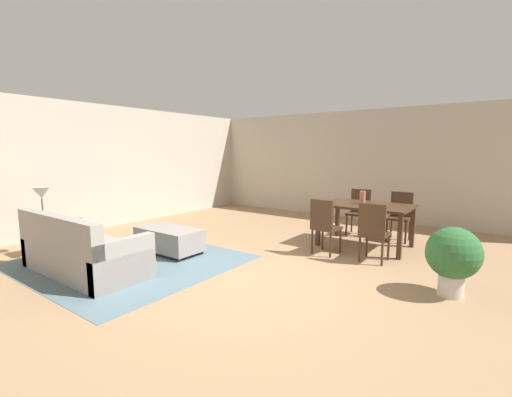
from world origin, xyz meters
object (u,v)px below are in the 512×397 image
(side_table, at_px, (44,227))
(table_lamp, at_px, (41,194))
(couch, at_px, (82,253))
(potted_plant, at_px, (453,256))
(dining_chair_far_left, at_px, (359,209))
(dining_table, at_px, (366,209))
(dining_chair_near_right, at_px, (373,229))
(vase_centerpiece, at_px, (363,197))
(dining_chair_far_right, at_px, (400,213))
(ottoman_table, at_px, (169,239))
(dining_chair_near_left, at_px, (324,223))

(side_table, relative_size, table_lamp, 1.14)
(couch, distance_m, table_lamp, 1.49)
(table_lamp, height_order, potted_plant, table_lamp)
(dining_chair_far_left, height_order, potted_plant, dining_chair_far_left)
(couch, bearing_deg, potted_plant, 26.74)
(side_table, bearing_deg, dining_chair_far_left, 51.20)
(dining_chair_far_left, relative_size, potted_plant, 1.12)
(dining_table, distance_m, potted_plant, 2.20)
(dining_chair_near_right, height_order, potted_plant, dining_chair_near_right)
(table_lamp, xyz_separation_m, vase_centerpiece, (3.96, 3.65, -0.14))
(table_lamp, distance_m, dining_chair_far_left, 5.78)
(potted_plant, bearing_deg, dining_chair_far_left, 129.43)
(table_lamp, distance_m, dining_chair_far_right, 6.30)
(couch, distance_m, dining_chair_near_right, 4.25)
(vase_centerpiece, bearing_deg, table_lamp, -137.31)
(dining_chair_far_right, bearing_deg, potted_plant, -63.79)
(couch, bearing_deg, side_table, 176.83)
(side_table, bearing_deg, table_lamp, -153.43)
(dining_chair_far_left, height_order, dining_chair_far_right, same)
(potted_plant, bearing_deg, side_table, -159.52)
(dining_chair_far_right, xyz_separation_m, potted_plant, (1.17, -2.37, -0.03))
(dining_chair_near_right, relative_size, vase_centerpiece, 4.01)
(table_lamp, relative_size, dining_chair_far_left, 0.57)
(side_table, xyz_separation_m, vase_centerpiece, (3.96, 3.65, 0.40))
(dining_chair_near_right, bearing_deg, side_table, -147.86)
(table_lamp, bearing_deg, potted_plant, 20.48)
(ottoman_table, height_order, vase_centerpiece, vase_centerpiece)
(table_lamp, bearing_deg, vase_centerpiece, 42.69)
(ottoman_table, distance_m, dining_chair_far_right, 4.30)
(vase_centerpiece, bearing_deg, dining_chair_far_left, 112.43)
(couch, relative_size, dining_chair_near_left, 2.18)
(vase_centerpiece, distance_m, potted_plant, 2.29)
(ottoman_table, height_order, potted_plant, potted_plant)
(dining_chair_near_right, xyz_separation_m, dining_chair_far_right, (-0.02, 1.67, 0.00))
(dining_table, height_order, potted_plant, potted_plant)
(couch, xyz_separation_m, side_table, (-1.30, 0.07, 0.18))
(table_lamp, xyz_separation_m, dining_chair_near_right, (4.44, 2.79, -0.49))
(couch, relative_size, ottoman_table, 1.76)
(dining_chair_near_right, relative_size, potted_plant, 1.12)
(ottoman_table, distance_m, dining_chair_far_left, 3.83)
(dining_table, xyz_separation_m, potted_plant, (1.56, -1.54, -0.18))
(couch, xyz_separation_m, dining_chair_near_left, (2.35, 2.81, 0.23))
(potted_plant, bearing_deg, couch, -153.26)
(couch, distance_m, dining_chair_far_right, 5.50)
(ottoman_table, bearing_deg, vase_centerpiece, 43.92)
(dining_chair_near_left, relative_size, dining_chair_near_right, 1.00)
(dining_chair_near_left, xyz_separation_m, potted_plant, (1.93, -0.65, -0.03))
(couch, height_order, table_lamp, table_lamp)
(potted_plant, bearing_deg, vase_centerpiece, 136.19)
(ottoman_table, bearing_deg, dining_table, 42.79)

